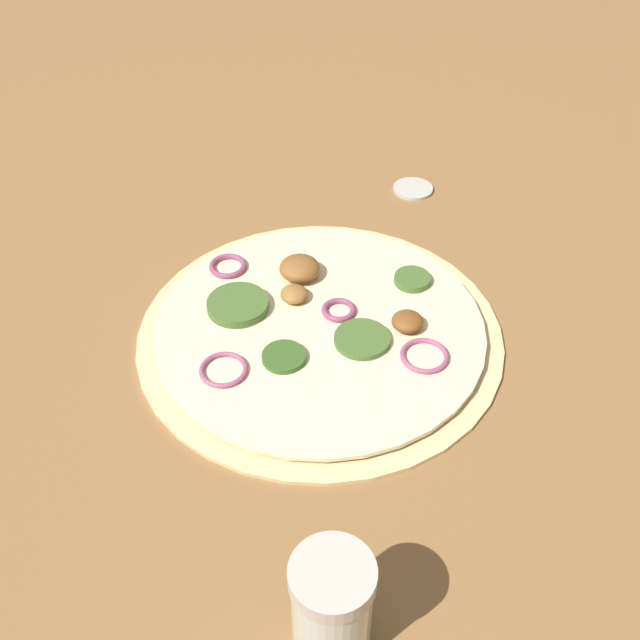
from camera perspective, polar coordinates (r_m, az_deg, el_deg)
ground_plane at (r=0.64m, az=-0.00°, el=-1.13°), size 3.00×3.00×0.00m
pizza at (r=0.64m, az=-0.09°, el=-0.59°), size 0.31×0.31×0.03m
spice_jar at (r=0.45m, az=0.90°, el=-20.98°), size 0.05×0.05×0.08m
loose_cap at (r=0.82m, az=7.11°, el=9.99°), size 0.04×0.04×0.01m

